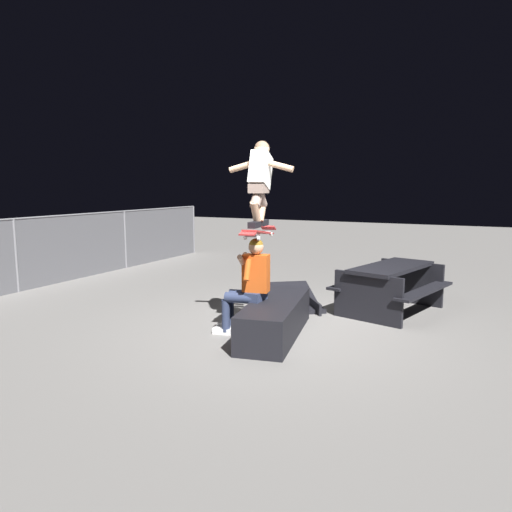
{
  "coord_description": "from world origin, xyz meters",
  "views": [
    {
      "loc": [
        -5.98,
        -2.59,
        2.0
      ],
      "look_at": [
        -0.37,
        0.16,
        1.08
      ],
      "focal_mm": 33.57,
      "sensor_mm": 36.0,
      "label": 1
    }
  ],
  "objects_px": {
    "kicker_ramp": "(292,302)",
    "ledge_box_main": "(275,318)",
    "skateboard": "(259,232)",
    "person_sitting_on_ledge": "(248,282)",
    "picnic_table_back": "(391,281)",
    "skater_airborne": "(260,180)"
  },
  "relations": [
    {
      "from": "picnic_table_back",
      "to": "ledge_box_main",
      "type": "bearing_deg",
      "value": 149.3
    },
    {
      "from": "kicker_ramp",
      "to": "ledge_box_main",
      "type": "bearing_deg",
      "value": -165.65
    },
    {
      "from": "kicker_ramp",
      "to": "picnic_table_back",
      "type": "distance_m",
      "value": 1.66
    },
    {
      "from": "person_sitting_on_ledge",
      "to": "skateboard",
      "type": "distance_m",
      "value": 0.68
    },
    {
      "from": "skater_airborne",
      "to": "picnic_table_back",
      "type": "distance_m",
      "value": 2.85
    },
    {
      "from": "skateboard",
      "to": "ledge_box_main",
      "type": "bearing_deg",
      "value": -82.39
    },
    {
      "from": "skateboard",
      "to": "kicker_ramp",
      "type": "height_order",
      "value": "skateboard"
    },
    {
      "from": "picnic_table_back",
      "to": "person_sitting_on_ledge",
      "type": "bearing_deg",
      "value": 143.7
    },
    {
      "from": "ledge_box_main",
      "to": "person_sitting_on_ledge",
      "type": "relative_size",
      "value": 1.47
    },
    {
      "from": "kicker_ramp",
      "to": "skater_airborne",
      "type": "bearing_deg",
      "value": -173.78
    },
    {
      "from": "skateboard",
      "to": "person_sitting_on_ledge",
      "type": "bearing_deg",
      "value": 122.16
    },
    {
      "from": "skateboard",
      "to": "kicker_ramp",
      "type": "distance_m",
      "value": 2.13
    },
    {
      "from": "picnic_table_back",
      "to": "skater_airborne",
      "type": "bearing_deg",
      "value": 143.97
    },
    {
      "from": "skateboard",
      "to": "picnic_table_back",
      "type": "bearing_deg",
      "value": -35.09
    },
    {
      "from": "ledge_box_main",
      "to": "kicker_ramp",
      "type": "distance_m",
      "value": 1.69
    },
    {
      "from": "person_sitting_on_ledge",
      "to": "skater_airborne",
      "type": "xyz_separation_m",
      "value": [
        0.13,
        -0.11,
        1.35
      ]
    },
    {
      "from": "skater_airborne",
      "to": "picnic_table_back",
      "type": "relative_size",
      "value": 0.56
    },
    {
      "from": "person_sitting_on_ledge",
      "to": "skater_airborne",
      "type": "height_order",
      "value": "skater_airborne"
    },
    {
      "from": "ledge_box_main",
      "to": "person_sitting_on_ledge",
      "type": "bearing_deg",
      "value": 106.61
    },
    {
      "from": "skateboard",
      "to": "skater_airborne",
      "type": "height_order",
      "value": "skater_airborne"
    },
    {
      "from": "ledge_box_main",
      "to": "skater_airborne",
      "type": "distance_m",
      "value": 1.85
    },
    {
      "from": "person_sitting_on_ledge",
      "to": "skateboard",
      "type": "height_order",
      "value": "skateboard"
    }
  ]
}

